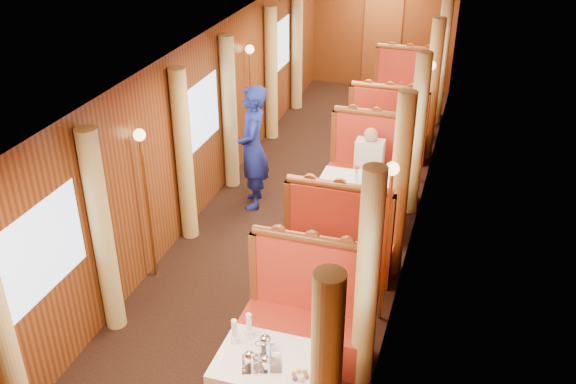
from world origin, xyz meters
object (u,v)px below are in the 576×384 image
at_px(banquette_mid_fwd, 340,243).
at_px(fruit_plate, 300,377).
at_px(passenger, 369,160).
at_px(teapot_left, 250,361).
at_px(rose_vase_mid, 357,171).
at_px(banquette_far_fwd, 388,134).
at_px(tea_tray, 262,364).
at_px(steward, 253,148).
at_px(table_far, 397,115).
at_px(teapot_right, 266,365).
at_px(banquette_mid_aft, 371,171).
at_px(teapot_back, 265,345).
at_px(rose_vase_far, 401,86).
at_px(table_mid, 357,207).
at_px(banquette_far_aft, 405,94).
at_px(banquette_near_aft, 307,318).

height_order(banquette_mid_fwd, fruit_plate, banquette_mid_fwd).
bearing_deg(passenger, teapot_left, -92.46).
bearing_deg(rose_vase_mid, banquette_far_fwd, 89.48).
xyz_separation_m(tea_tray, steward, (-1.49, 3.86, 0.15)).
bearing_deg(tea_tray, table_far, 89.20).
xyz_separation_m(banquette_far_fwd, teapot_right, (-0.04, -6.12, 0.38)).
bearing_deg(banquette_mid_aft, teapot_back, -91.59).
bearing_deg(teapot_left, rose_vase_far, 104.99).
distance_m(tea_tray, teapot_back, 0.17).
xyz_separation_m(teapot_left, steward, (-1.40, 3.92, 0.10)).
distance_m(table_mid, banquette_mid_fwd, 1.02).
height_order(banquette_far_aft, rose_vase_mid, banquette_far_aft).
bearing_deg(banquette_far_aft, teapot_left, -91.32).
xyz_separation_m(banquette_near_aft, teapot_left, (-0.19, -1.15, 0.39)).
height_order(teapot_back, rose_vase_mid, rose_vase_mid).
xyz_separation_m(banquette_far_aft, tea_tray, (-0.10, -8.09, 0.33)).
height_order(fruit_plate, passenger, passenger).
relative_size(teapot_left, teapot_back, 0.93).
distance_m(banquette_far_fwd, passenger, 1.77).
xyz_separation_m(banquette_near_aft, table_mid, (0.00, 2.49, -0.05)).
height_order(banquette_far_aft, fruit_plate, banquette_far_aft).
bearing_deg(teapot_right, fruit_plate, 0.04).
bearing_deg(banquette_mid_fwd, rose_vase_far, 89.57).
relative_size(banquette_mid_aft, banquette_far_aft, 1.00).
bearing_deg(banquette_mid_aft, rose_vase_mid, -91.25).
relative_size(banquette_far_fwd, teapot_back, 7.96).
distance_m(tea_tray, fruit_plate, 0.37).
xyz_separation_m(banquette_near_aft, teapot_right, (-0.04, -1.14, 0.38)).
bearing_deg(teapot_back, banquette_near_aft, 69.35).
height_order(table_far, teapot_back, teapot_back).
relative_size(banquette_mid_fwd, rose_vase_far, 3.72).
relative_size(banquette_near_aft, passenger, 1.76).
distance_m(banquette_mid_aft, teapot_left, 4.67).
height_order(teapot_left, teapot_back, teapot_back).
bearing_deg(banquette_far_fwd, teapot_back, -91.19).
xyz_separation_m(banquette_mid_aft, banquette_far_aft, (0.00, 3.50, 0.00)).
xyz_separation_m(tea_tray, teapot_right, (0.06, -0.05, 0.05)).
height_order(banquette_far_fwd, fruit_plate, banquette_far_fwd).
relative_size(banquette_near_aft, banquette_mid_fwd, 1.00).
distance_m(banquette_far_aft, steward, 4.55).
relative_size(banquette_mid_fwd, banquette_far_fwd, 1.00).
height_order(banquette_mid_fwd, rose_vase_mid, banquette_mid_fwd).
bearing_deg(steward, banquette_far_fwd, 127.06).
bearing_deg(fruit_plate, banquette_far_fwd, 92.44).
xyz_separation_m(banquette_far_fwd, banquette_far_aft, (0.00, 2.03, 0.00)).
xyz_separation_m(banquette_mid_aft, steward, (-1.59, -0.73, 0.49)).
relative_size(banquette_mid_aft, banquette_far_fwd, 1.00).
xyz_separation_m(banquette_mid_aft, teapot_back, (-0.12, -4.43, 0.39)).
xyz_separation_m(banquette_mid_fwd, passenger, (-0.00, 1.76, 0.32)).
xyz_separation_m(banquette_far_fwd, rose_vase_far, (0.03, 1.03, 0.50)).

